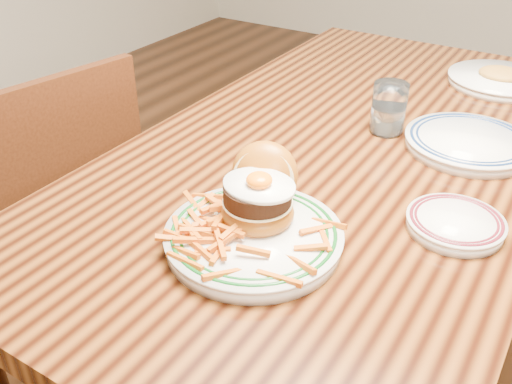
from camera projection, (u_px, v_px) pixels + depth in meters
The scene contains 8 objects.
floor at pixel (328, 372), 1.66m from camera, with size 6.00×6.00×0.00m, color black.
table at pixel (347, 176), 1.31m from camera, with size 0.85×1.60×0.75m.
chair_left at pixel (59, 208), 1.55m from camera, with size 0.47×0.47×0.87m.
main_plate at pixel (256, 220), 0.94m from camera, with size 0.30×0.31×0.14m.
side_plate at pixel (455, 223), 0.98m from camera, with size 0.17×0.17×0.03m.
rear_plate at pixel (469, 142), 1.23m from camera, with size 0.27×0.27×0.03m.
water_glass at pixel (388, 111), 1.28m from camera, with size 0.08×0.08×0.12m.
far_plate at pixel (500, 79), 1.55m from camera, with size 0.28×0.28×0.05m.
Camera 1 is at (0.42, -1.07, 1.33)m, focal length 40.00 mm.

